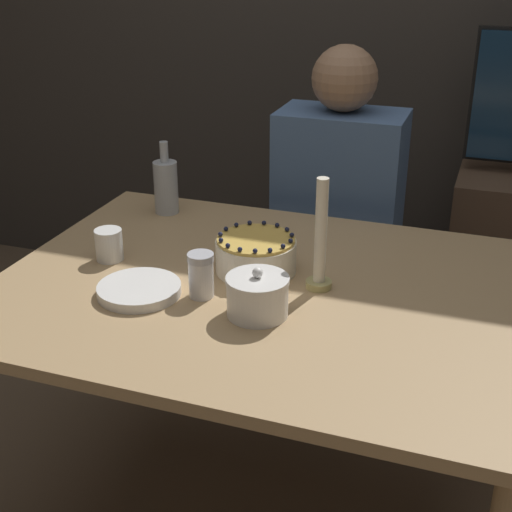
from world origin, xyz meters
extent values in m
cube|color=tan|center=(0.00, 0.00, 0.73)|extent=(1.32, 0.99, 0.03)
cylinder|color=tan|center=(-0.60, 0.44, 0.36)|extent=(0.07, 0.07, 0.72)
cylinder|color=tan|center=(0.60, 0.44, 0.36)|extent=(0.07, 0.07, 0.72)
cylinder|color=#EFE5CC|center=(-0.05, 0.07, 0.79)|extent=(0.20, 0.20, 0.08)
cylinder|color=gold|center=(-0.05, 0.07, 0.83)|extent=(0.20, 0.20, 0.01)
sphere|color=#191E3D|center=(0.04, 0.07, 0.84)|extent=(0.01, 0.01, 0.01)
sphere|color=#191E3D|center=(0.03, 0.11, 0.84)|extent=(0.01, 0.01, 0.01)
sphere|color=#191E3D|center=(0.01, 0.14, 0.84)|extent=(0.01, 0.01, 0.01)
sphere|color=#191E3D|center=(-0.02, 0.16, 0.84)|extent=(0.01, 0.01, 0.01)
sphere|color=#191E3D|center=(-0.06, 0.16, 0.84)|extent=(0.01, 0.01, 0.01)
sphere|color=#191E3D|center=(-0.10, 0.15, 0.84)|extent=(0.01, 0.01, 0.01)
sphere|color=#191E3D|center=(-0.12, 0.12, 0.84)|extent=(0.01, 0.01, 0.01)
sphere|color=#191E3D|center=(-0.14, 0.09, 0.84)|extent=(0.01, 0.01, 0.01)
sphere|color=#191E3D|center=(-0.14, 0.05, 0.84)|extent=(0.01, 0.01, 0.01)
sphere|color=#191E3D|center=(-0.12, 0.02, 0.84)|extent=(0.01, 0.01, 0.01)
sphere|color=#191E3D|center=(-0.10, -0.01, 0.84)|extent=(0.01, 0.01, 0.01)
sphere|color=#191E3D|center=(-0.06, -0.02, 0.84)|extent=(0.01, 0.01, 0.01)
sphere|color=#191E3D|center=(-0.02, -0.02, 0.84)|extent=(0.01, 0.01, 0.01)
sphere|color=#191E3D|center=(0.01, 0.00, 0.84)|extent=(0.01, 0.01, 0.01)
sphere|color=#191E3D|center=(0.03, 0.03, 0.84)|extent=(0.01, 0.01, 0.01)
cylinder|color=white|center=(0.03, -0.14, 0.79)|extent=(0.14, 0.14, 0.08)
cylinder|color=white|center=(0.03, -0.14, 0.84)|extent=(0.14, 0.14, 0.01)
sphere|color=white|center=(0.03, -0.14, 0.85)|extent=(0.02, 0.02, 0.02)
cylinder|color=white|center=(-0.13, -0.10, 0.79)|extent=(0.06, 0.06, 0.09)
cylinder|color=silver|center=(-0.13, -0.10, 0.85)|extent=(0.06, 0.06, 0.02)
cylinder|color=white|center=(-0.27, -0.14, 0.75)|extent=(0.20, 0.20, 0.01)
cylinder|color=white|center=(-0.27, -0.14, 0.76)|extent=(0.20, 0.20, 0.01)
cylinder|color=white|center=(-0.27, -0.14, 0.77)|extent=(0.20, 0.20, 0.01)
cylinder|color=tan|center=(0.12, 0.03, 0.76)|extent=(0.06, 0.06, 0.02)
cylinder|color=silver|center=(0.12, 0.03, 0.90)|extent=(0.03, 0.03, 0.26)
cylinder|color=#B2B7BC|center=(-0.45, 0.37, 0.83)|extent=(0.07, 0.07, 0.16)
cylinder|color=#B2B7BC|center=(-0.45, 0.37, 0.94)|extent=(0.03, 0.03, 0.06)
cylinder|color=white|center=(-0.44, 0.01, 0.79)|extent=(0.07, 0.07, 0.08)
cube|color=#2D2D38|center=(0.02, 0.70, 0.23)|extent=(0.34, 0.34, 0.45)
cube|color=#4C6B99|center=(0.02, 0.70, 0.74)|extent=(0.40, 0.24, 0.57)
sphere|color=#9E7556|center=(0.02, 0.70, 1.13)|extent=(0.20, 0.20, 0.20)
camera|label=1|loc=(0.49, -1.47, 1.54)|focal=50.00mm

